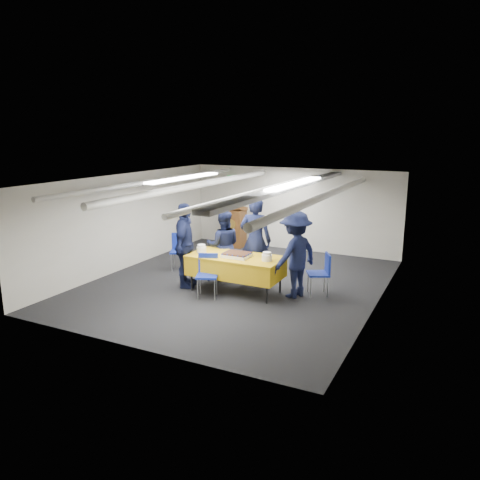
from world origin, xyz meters
The scene contains 14 objects.
ground centered at (0.00, 0.00, 0.00)m, with size 7.00×7.00×0.00m, color black.
room_shell centered at (0.09, 0.41, 1.81)m, with size 6.00×7.00×2.30m.
serving_table centered at (0.21, -0.47, 0.56)m, with size 1.96×0.94×0.77m.
sheet_cake centered at (0.27, -0.52, 0.82)m, with size 0.55×0.43×0.09m.
plate_stack_left centered at (-0.58, -0.52, 0.85)m, with size 0.21×0.21×0.17m.
plate_stack_right centered at (0.93, -0.52, 0.85)m, with size 0.20×0.20×0.18m.
podium centered at (-1.60, 3.05, 0.61)m, with size 0.62×0.53×1.25m.
chair_near centered at (-0.18, -0.95, 0.53)m, with size 0.55×0.55×0.87m.
chair_right centered at (1.88, 0.14, 0.53)m, with size 0.57×0.57×0.87m.
chair_left centered at (-1.78, 0.44, 0.53)m, with size 0.56×0.56×0.87m.
sailor_a centered at (0.33, 0.23, 0.96)m, with size 0.70×0.46×1.93m, color black.
sailor_b centered at (-0.43, 0.18, 0.79)m, with size 0.76×0.60×1.57m, color black.
sailor_c centered at (-0.91, -0.65, 0.91)m, with size 1.07×0.44×1.82m, color black.
sailor_d centered at (1.40, -0.19, 0.88)m, with size 1.13×0.65×1.75m, color black.
Camera 1 is at (4.42, -8.76, 3.27)m, focal length 35.00 mm.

